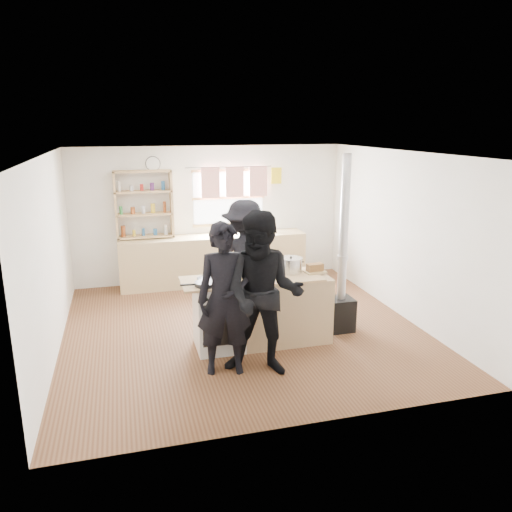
{
  "coord_description": "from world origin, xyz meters",
  "views": [
    {
      "loc": [
        -1.57,
        -6.56,
        2.88
      ],
      "look_at": [
        0.18,
        -0.1,
        1.1
      ],
      "focal_mm": 35.0,
      "sensor_mm": 36.0,
      "label": 1
    }
  ],
  "objects_px": {
    "skillet_greens": "(206,283)",
    "stockpot_stove": "(220,271)",
    "person_near_right": "(263,295)",
    "person_far": "(245,261)",
    "thermos": "(271,225)",
    "cooking_island": "(262,310)",
    "bread_board": "(315,269)",
    "person_near_left": "(225,299)",
    "stockpot_counter": "(291,265)",
    "roast_tray": "(256,274)",
    "flue_heater": "(341,286)"
  },
  "relations": [
    {
      "from": "cooking_island",
      "to": "person_near_left",
      "type": "bearing_deg",
      "value": -134.3
    },
    {
      "from": "roast_tray",
      "to": "flue_heater",
      "type": "xyz_separation_m",
      "value": [
        1.29,
        0.11,
        -0.31
      ]
    },
    {
      "from": "cooking_island",
      "to": "thermos",
      "type": "bearing_deg",
      "value": 70.92
    },
    {
      "from": "roast_tray",
      "to": "stockpot_counter",
      "type": "distance_m",
      "value": 0.52
    },
    {
      "from": "skillet_greens",
      "to": "stockpot_stove",
      "type": "bearing_deg",
      "value": 53.97
    },
    {
      "from": "person_near_left",
      "to": "thermos",
      "type": "bearing_deg",
      "value": 72.82
    },
    {
      "from": "flue_heater",
      "to": "person_near_right",
      "type": "distance_m",
      "value": 1.72
    },
    {
      "from": "thermos",
      "to": "person_near_right",
      "type": "xyz_separation_m",
      "value": [
        -1.17,
        -3.56,
        -0.07
      ]
    },
    {
      "from": "thermos",
      "to": "person_far",
      "type": "distance_m",
      "value": 2.1
    },
    {
      "from": "roast_tray",
      "to": "flue_heater",
      "type": "relative_size",
      "value": 0.16
    },
    {
      "from": "cooking_island",
      "to": "roast_tray",
      "type": "xyz_separation_m",
      "value": [
        -0.09,
        0.03,
        0.5
      ]
    },
    {
      "from": "thermos",
      "to": "person_far",
      "type": "bearing_deg",
      "value": -117.51
    },
    {
      "from": "stockpot_counter",
      "to": "flue_heater",
      "type": "xyz_separation_m",
      "value": [
        0.77,
        0.03,
        -0.38
      ]
    },
    {
      "from": "roast_tray",
      "to": "bread_board",
      "type": "xyz_separation_m",
      "value": [
        0.83,
        -0.0,
        0.02
      ]
    },
    {
      "from": "skillet_greens",
      "to": "bread_board",
      "type": "bearing_deg",
      "value": 6.99
    },
    {
      "from": "bread_board",
      "to": "person_near_right",
      "type": "height_order",
      "value": "person_near_right"
    },
    {
      "from": "thermos",
      "to": "person_near_left",
      "type": "relative_size",
      "value": 0.17
    },
    {
      "from": "bread_board",
      "to": "person_far",
      "type": "bearing_deg",
      "value": 130.68
    },
    {
      "from": "person_far",
      "to": "thermos",
      "type": "bearing_deg",
      "value": -108.02
    },
    {
      "from": "bread_board",
      "to": "person_far",
      "type": "relative_size",
      "value": 0.16
    },
    {
      "from": "person_near_right",
      "to": "bread_board",
      "type": "bearing_deg",
      "value": 64.91
    },
    {
      "from": "thermos",
      "to": "flue_heater",
      "type": "bearing_deg",
      "value": -84.76
    },
    {
      "from": "skillet_greens",
      "to": "person_near_left",
      "type": "distance_m",
      "value": 0.52
    },
    {
      "from": "thermos",
      "to": "cooking_island",
      "type": "relative_size",
      "value": 0.15
    },
    {
      "from": "thermos",
      "to": "skillet_greens",
      "type": "height_order",
      "value": "thermos"
    },
    {
      "from": "thermos",
      "to": "skillet_greens",
      "type": "distance_m",
      "value": 3.4
    },
    {
      "from": "skillet_greens",
      "to": "person_far",
      "type": "relative_size",
      "value": 0.17
    },
    {
      "from": "thermos",
      "to": "bread_board",
      "type": "bearing_deg",
      "value": -94.45
    },
    {
      "from": "thermos",
      "to": "skillet_greens",
      "type": "bearing_deg",
      "value": -120.62
    },
    {
      "from": "skillet_greens",
      "to": "flue_heater",
      "type": "height_order",
      "value": "flue_heater"
    },
    {
      "from": "flue_heater",
      "to": "person_far",
      "type": "bearing_deg",
      "value": 147.45
    },
    {
      "from": "stockpot_stove",
      "to": "flue_heater",
      "type": "bearing_deg",
      "value": -1.18
    },
    {
      "from": "person_near_left",
      "to": "stockpot_counter",
      "type": "bearing_deg",
      "value": 43.35
    },
    {
      "from": "person_far",
      "to": "flue_heater",
      "type": "bearing_deg",
      "value": 156.95
    },
    {
      "from": "person_near_left",
      "to": "skillet_greens",
      "type": "bearing_deg",
      "value": 113.51
    },
    {
      "from": "person_near_left",
      "to": "person_near_right",
      "type": "distance_m",
      "value": 0.45
    },
    {
      "from": "person_near_right",
      "to": "person_far",
      "type": "relative_size",
      "value": 1.07
    },
    {
      "from": "skillet_greens",
      "to": "flue_heater",
      "type": "relative_size",
      "value": 0.12
    },
    {
      "from": "cooking_island",
      "to": "flue_heater",
      "type": "relative_size",
      "value": 0.79
    },
    {
      "from": "stockpot_stove",
      "to": "person_far",
      "type": "height_order",
      "value": "person_far"
    },
    {
      "from": "roast_tray",
      "to": "person_near_left",
      "type": "relative_size",
      "value": 0.22
    },
    {
      "from": "stockpot_stove",
      "to": "flue_heater",
      "type": "xyz_separation_m",
      "value": [
        1.74,
        -0.04,
        -0.35
      ]
    },
    {
      "from": "roast_tray",
      "to": "person_near_left",
      "type": "bearing_deg",
      "value": -128.89
    },
    {
      "from": "thermos",
      "to": "bread_board",
      "type": "height_order",
      "value": "thermos"
    },
    {
      "from": "bread_board",
      "to": "person_near_right",
      "type": "bearing_deg",
      "value": -139.4
    },
    {
      "from": "skillet_greens",
      "to": "stockpot_counter",
      "type": "relative_size",
      "value": 0.99
    },
    {
      "from": "thermos",
      "to": "person_far",
      "type": "xyz_separation_m",
      "value": [
        -0.97,
        -1.86,
        -0.14
      ]
    },
    {
      "from": "cooking_island",
      "to": "person_far",
      "type": "relative_size",
      "value": 1.08
    },
    {
      "from": "skillet_greens",
      "to": "stockpot_counter",
      "type": "xyz_separation_m",
      "value": [
        1.2,
        0.27,
        0.08
      ]
    },
    {
      "from": "roast_tray",
      "to": "stockpot_stove",
      "type": "xyz_separation_m",
      "value": [
        -0.45,
        0.14,
        0.04
      ]
    }
  ]
}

